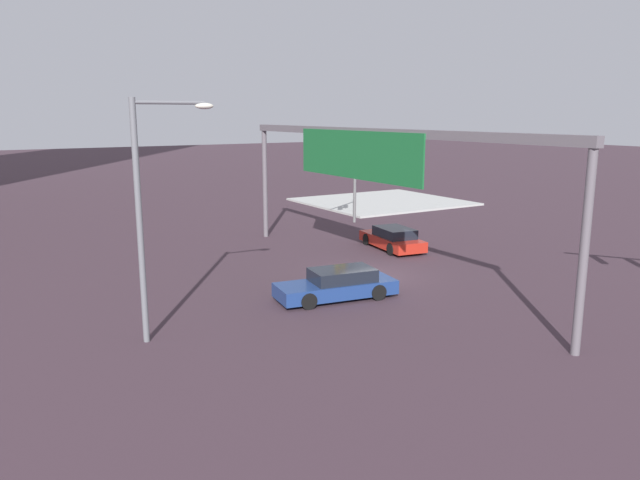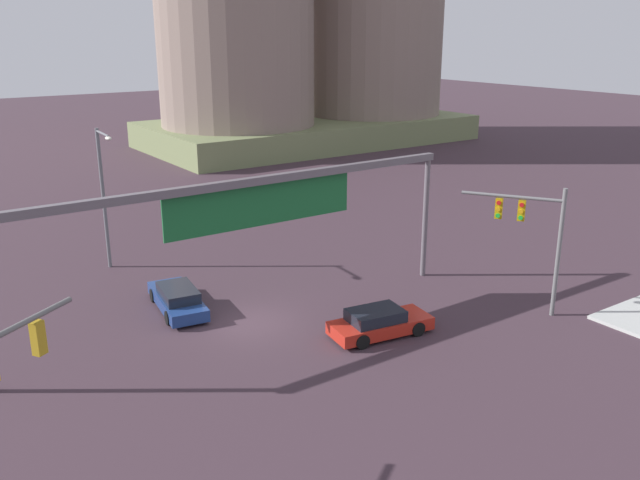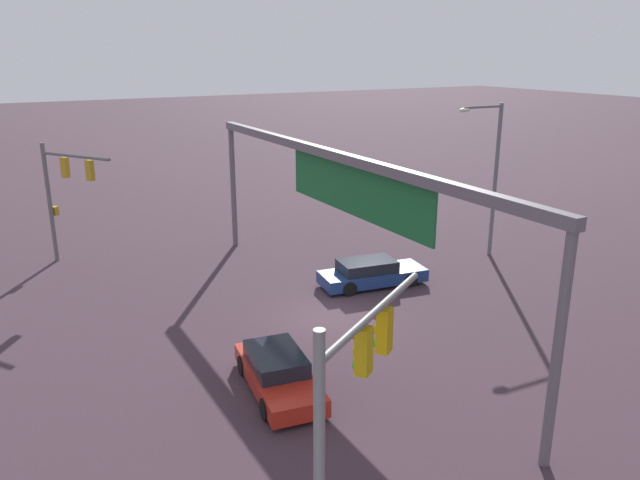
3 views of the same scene
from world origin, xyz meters
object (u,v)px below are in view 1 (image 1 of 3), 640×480
traffic_signal_near_corner (348,163)px  sedan_car_waiting_far (393,239)px  sedan_car_approaching (338,285)px  streetlamp_curved_arm (148,203)px

traffic_signal_near_corner → sedan_car_waiting_far: bearing=42.2°
sedan_car_waiting_far → sedan_car_approaching: bearing=137.4°
streetlamp_curved_arm → sedan_car_approaching: bearing=8.3°
traffic_signal_near_corner → sedan_car_approaching: (-13.37, 9.44, -3.53)m
streetlamp_curved_arm → sedan_car_waiting_far: size_ratio=1.66×
streetlamp_curved_arm → sedan_car_approaching: size_ratio=1.55×
streetlamp_curved_arm → sedan_car_waiting_far: 16.95m
sedan_car_approaching → sedan_car_waiting_far: 9.66m
streetlamp_curved_arm → sedan_car_approaching: streetlamp_curved_arm is taller
traffic_signal_near_corner → streetlamp_curved_arm: 22.04m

